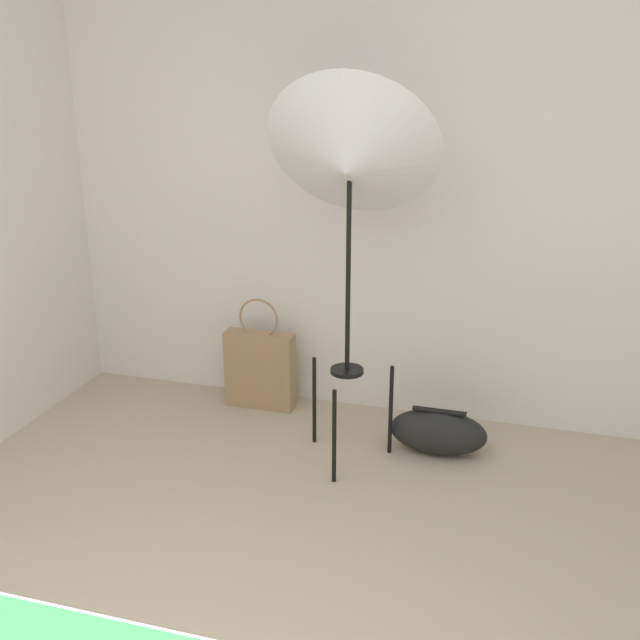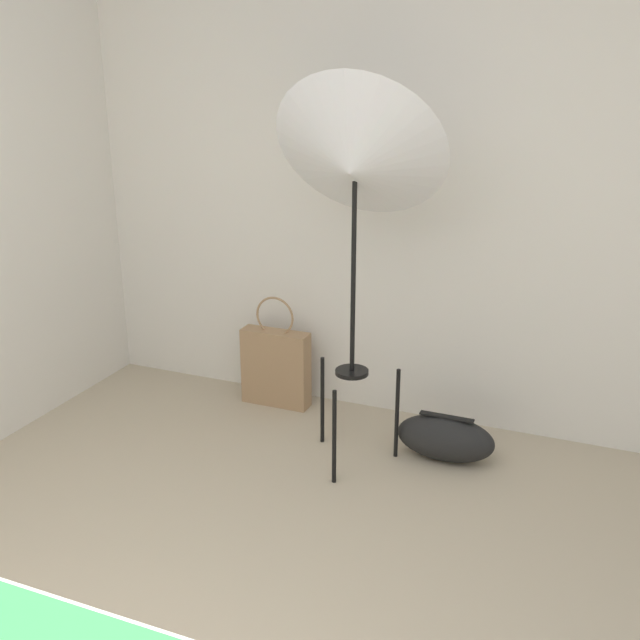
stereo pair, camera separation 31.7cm
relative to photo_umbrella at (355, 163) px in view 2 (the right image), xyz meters
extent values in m
cube|color=silver|center=(-0.03, 0.62, -0.12)|extent=(8.00, 0.05, 2.60)
cylinder|color=black|center=(0.00, -0.22, -1.19)|extent=(0.02, 0.02, 0.46)
cylinder|color=black|center=(-0.19, 0.11, -1.19)|extent=(0.02, 0.02, 0.46)
cylinder|color=black|center=(0.19, 0.11, -1.19)|extent=(0.02, 0.02, 0.46)
cylinder|color=black|center=(0.00, 0.00, -0.96)|extent=(0.16, 0.16, 0.02)
cylinder|color=black|center=(0.00, 0.00, -0.47)|extent=(0.02, 0.02, 0.97)
cone|color=silver|center=(0.00, 0.00, 0.01)|extent=(0.78, 0.58, 0.74)
cube|color=#9E7A56|center=(-0.60, 0.43, -1.20)|extent=(0.38, 0.11, 0.43)
torus|color=#9E7A56|center=(-0.60, 0.43, -0.90)|extent=(0.22, 0.01, 0.22)
ellipsoid|color=black|center=(0.42, 0.18, -1.31)|extent=(0.47, 0.22, 0.22)
cube|color=black|center=(0.42, 0.18, -1.19)|extent=(0.26, 0.04, 0.01)
camera|label=1|loc=(0.78, -3.13, 0.42)|focal=42.00mm
camera|label=2|loc=(1.08, -3.02, 0.42)|focal=42.00mm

